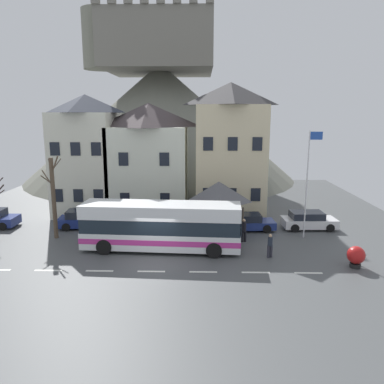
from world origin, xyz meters
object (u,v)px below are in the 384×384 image
at_px(bus_shelter, 219,192).
at_px(pedestrian_00, 270,245).
at_px(townhouse_01, 149,158).
at_px(public_bench, 210,218).
at_px(parked_car_01, 245,222).
at_px(townhouse_02, 230,149).
at_px(harbour_buoy, 356,256).
at_px(transit_bus, 161,227).
at_px(bare_tree_01, 53,196).
at_px(flagpole, 308,177).
at_px(pedestrian_02, 216,229).
at_px(parked_car_00, 87,219).
at_px(parked_car_02, 308,220).
at_px(pedestrian_01, 244,229).
at_px(hilltop_castle, 160,117).
at_px(townhouse_00, 88,154).

bearing_deg(bus_shelter, pedestrian_00, -59.02).
xyz_separation_m(townhouse_01, public_bench, (5.45, -4.08, -4.46)).
bearing_deg(bus_shelter, parked_car_01, 19.63).
height_order(townhouse_02, harbour_buoy, townhouse_02).
height_order(transit_bus, bare_tree_01, bare_tree_01).
bearing_deg(townhouse_01, flagpole, -31.09).
bearing_deg(pedestrian_00, public_bench, 115.91).
bearing_deg(public_bench, pedestrian_02, -85.33).
height_order(townhouse_01, public_bench, townhouse_01).
bearing_deg(pedestrian_02, public_bench, 94.67).
bearing_deg(harbour_buoy, parked_car_00, 157.18).
xyz_separation_m(parked_car_00, harbour_buoy, (18.19, -7.65, 0.02)).
height_order(public_bench, bare_tree_01, bare_tree_01).
xyz_separation_m(parked_car_02, bare_tree_01, (-19.07, -2.73, 2.43)).
bearing_deg(parked_car_02, pedestrian_01, -151.27).
bearing_deg(townhouse_02, pedestrian_02, -100.76).
bearing_deg(harbour_buoy, bus_shelter, 139.93).
bearing_deg(parked_car_01, flagpole, -25.77).
height_order(parked_car_01, pedestrian_01, pedestrian_01).
bearing_deg(pedestrian_00, harbour_buoy, -17.63).
height_order(parked_car_00, harbour_buoy, parked_car_00).
bearing_deg(bus_shelter, harbour_buoy, -40.07).
relative_size(townhouse_01, bare_tree_01, 1.63).
distance_m(pedestrian_01, harbour_buoy, 7.58).
relative_size(hilltop_castle, harbour_buoy, 28.48).
xyz_separation_m(parked_car_01, flagpole, (4.17, -1.71, 3.82)).
xyz_separation_m(pedestrian_01, public_bench, (-2.29, 4.47, -0.43)).
xyz_separation_m(townhouse_00, townhouse_01, (5.63, 0.04, -0.37)).
relative_size(transit_bus, parked_car_01, 2.35).
distance_m(pedestrian_01, flagpole, 5.93).
xyz_separation_m(pedestrian_01, harbour_buoy, (6.10, -4.50, -0.18)).
height_order(townhouse_00, harbour_buoy, townhouse_00).
xyz_separation_m(townhouse_01, parked_car_02, (13.20, -5.28, -4.26)).
relative_size(transit_bus, pedestrian_02, 6.97).
bearing_deg(transit_bus, bus_shelter, 47.60).
height_order(pedestrian_01, bare_tree_01, bare_tree_01).
xyz_separation_m(townhouse_02, bus_shelter, (-1.22, -6.20, -2.63)).
bearing_deg(bus_shelter, flagpole, -8.56).
bearing_deg(flagpole, parked_car_01, 157.73).
distance_m(townhouse_00, bare_tree_01, 8.28).
bearing_deg(harbour_buoy, townhouse_01, 136.67).
bearing_deg(parked_car_02, parked_car_01, -177.00).
xyz_separation_m(hilltop_castle, bare_tree_01, (-4.88, -27.53, -5.42)).
relative_size(townhouse_02, parked_car_02, 2.76).
xyz_separation_m(bus_shelter, parked_car_01, (2.13, 0.76, -2.53)).
height_order(townhouse_00, public_bench, townhouse_00).
height_order(townhouse_00, transit_bus, townhouse_00).
distance_m(townhouse_01, parked_car_01, 10.88).
bearing_deg(parked_car_00, parked_car_02, -4.23).
bearing_deg(harbour_buoy, public_bench, 133.08).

